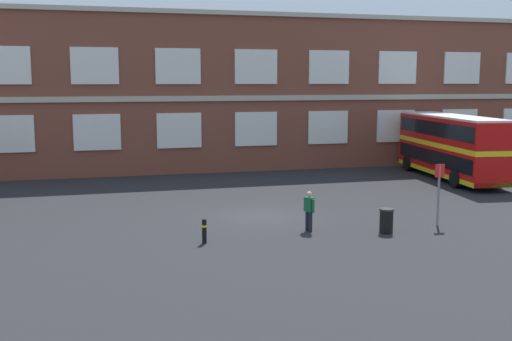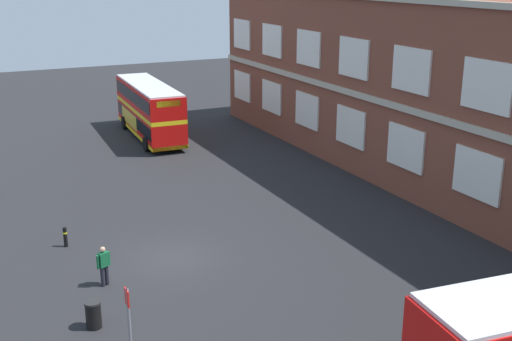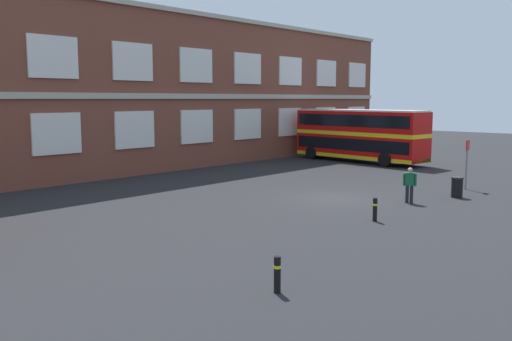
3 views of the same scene
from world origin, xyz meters
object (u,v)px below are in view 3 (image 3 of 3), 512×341
Objects in this scene: bus_stand_flag at (467,160)px; safety_bollard_east at (375,209)px; double_decker_middle at (360,134)px; station_litter_bin at (457,187)px; safety_bollard_west at (277,274)px; waiting_passenger at (410,184)px.

bus_stand_flag reaches higher than safety_bollard_east.
double_decker_middle is 11.81× the size of safety_bollard_east.
station_litter_bin is 1.08× the size of safety_bollard_west.
double_decker_middle is 13.79m from bus_stand_flag.
bus_stand_flag is 19.58m from safety_bollard_west.
double_decker_middle is 21.61m from safety_bollard_east.
double_decker_middle is 30.59m from safety_bollard_west.
safety_bollard_east is (-10.33, -0.26, -1.14)m from bus_stand_flag.
safety_bollard_west is (-13.61, -3.05, -0.44)m from waiting_passenger.
safety_bollard_west is at bearing -167.37° from waiting_passenger.
double_decker_middle is 6.60× the size of waiting_passenger.
station_litter_bin is 16.73m from safety_bollard_west.
double_decker_middle reaches higher than station_litter_bin.
waiting_passenger is 4.65m from safety_bollard_east.
double_decker_middle is 4.16× the size of bus_stand_flag.
safety_bollard_west is (-27.20, -13.92, -1.66)m from double_decker_middle.
waiting_passenger is 1.65× the size of station_litter_bin.
double_decker_middle is 11.81× the size of safety_bollard_west.
safety_bollard_east is at bearing 177.37° from station_litter_bin.
bus_stand_flag is at bearing -4.80° from waiting_passenger.
waiting_passenger is at bearing 9.30° from safety_bollard_east.
double_decker_middle reaches higher than safety_bollard_west.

